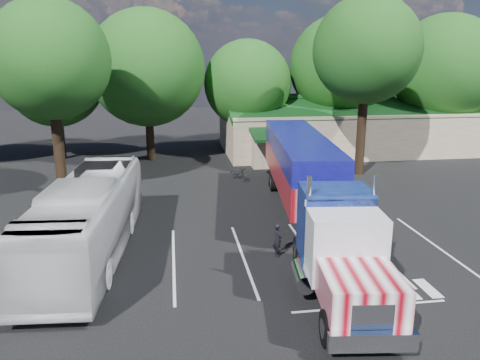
{
  "coord_description": "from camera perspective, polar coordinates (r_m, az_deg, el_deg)",
  "views": [
    {
      "loc": [
        -3.06,
        -25.77,
        9.04
      ],
      "look_at": [
        0.8,
        0.47,
        2.0
      ],
      "focal_mm": 35.0,
      "sensor_mm": 36.0,
      "label": 1
    }
  ],
  "objects": [
    {
      "name": "tree_row_f",
      "position": [
        49.93,
        23.67,
        12.22
      ],
      "size": [
        10.4,
        10.4,
        13.0
      ],
      "color": "black",
      "rests_on": "ground"
    },
    {
      "name": "tour_bus",
      "position": [
        22.7,
        -17.95,
        -4.38
      ],
      "size": [
        4.06,
        13.38,
        3.67
      ],
      "primitive_type": "imported",
      "rotation": [
        0.0,
        0.0,
        -0.07
      ],
      "color": "silver",
      "rests_on": "ground"
    },
    {
      "name": "semi_truck",
      "position": [
        25.61,
        8.19,
        0.28
      ],
      "size": [
        5.42,
        22.6,
        4.7
      ],
      "rotation": [
        0.0,
        0.0,
        -0.12
      ],
      "color": "black",
      "rests_on": "ground"
    },
    {
      "name": "silver_sedan",
      "position": [
        40.96,
        7.32,
        3.1
      ],
      "size": [
        4.82,
        2.17,
        1.53
      ],
      "primitive_type": "imported",
      "rotation": [
        0.0,
        0.0,
        1.69
      ],
      "color": "#ABACB2",
      "rests_on": "ground"
    },
    {
      "name": "tree_near_right",
      "position": [
        37.23,
        15.19,
        15.02
      ],
      "size": [
        8.0,
        8.0,
        13.5
      ],
      "color": "black",
      "rests_on": "ground"
    },
    {
      "name": "woman",
      "position": [
        21.92,
        4.58,
        -7.28
      ],
      "size": [
        0.45,
        0.62,
        1.59
      ],
      "primitive_type": "imported",
      "rotation": [
        0.0,
        0.0,
        1.7
      ],
      "color": "black",
      "rests_on": "ground"
    },
    {
      "name": "tree_row_e",
      "position": [
        46.63,
        12.12,
        13.38
      ],
      "size": [
        9.6,
        9.6,
        12.9
      ],
      "color": "black",
      "rests_on": "ground"
    },
    {
      "name": "tree_row_d",
      "position": [
        43.91,
        0.92,
        11.66
      ],
      "size": [
        8.0,
        8.0,
        10.6
      ],
      "color": "black",
      "rests_on": "ground"
    },
    {
      "name": "tree_row_c",
      "position": [
        42.02,
        -11.31,
        13.22
      ],
      "size": [
        10.0,
        10.0,
        13.05
      ],
      "color": "black",
      "rests_on": "ground"
    },
    {
      "name": "bicycle",
      "position": [
        35.17,
        -0.17,
        0.8
      ],
      "size": [
        1.56,
        1.93,
        0.99
      ],
      "primitive_type": "imported",
      "rotation": [
        0.0,
        0.0,
        0.56
      ],
      "color": "black",
      "rests_on": "ground"
    },
    {
      "name": "event_hall",
      "position": [
        47.2,
        12.66,
        6.19
      ],
      "size": [
        24.2,
        14.12,
        5.55
      ],
      "color": "beige",
      "rests_on": "ground"
    },
    {
      "name": "tree_row_b",
      "position": [
        44.73,
        -21.64,
        11.41
      ],
      "size": [
        8.4,
        8.4,
        11.35
      ],
      "color": "black",
      "rests_on": "ground"
    },
    {
      "name": "tree_near_left",
      "position": [
        32.63,
        -22.18,
        13.41
      ],
      "size": [
        7.6,
        7.6,
        12.65
      ],
      "color": "black",
      "rests_on": "ground"
    },
    {
      "name": "ground",
      "position": [
        27.48,
        -1.5,
        -4.35
      ],
      "size": [
        120.0,
        120.0,
        0.0
      ],
      "primitive_type": "plane",
      "color": "black",
      "rests_on": "ground"
    }
  ]
}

